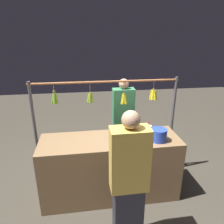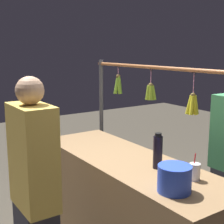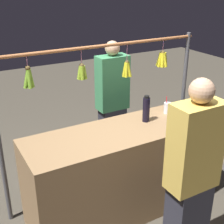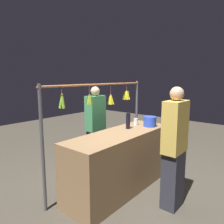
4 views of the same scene
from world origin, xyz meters
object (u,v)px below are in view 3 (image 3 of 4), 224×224
Objects in this scene: blue_bucket at (188,113)px; vendor_person at (112,106)px; customer_person at (191,182)px; drink_cup at (167,108)px; water_bottle at (146,109)px.

vendor_person reaches higher than blue_bucket.
vendor_person is at bearing -73.63° from blue_bucket.
drink_cup is at bearing -118.44° from customer_person.
vendor_person is at bearing -72.50° from drink_cup.
blue_bucket is 1.15× the size of drink_cup.
drink_cup is 0.81m from vendor_person.
customer_person is (0.20, 0.89, -0.24)m from water_bottle.
vendor_person reaches higher than water_bottle.
vendor_person reaches higher than drink_cup.
customer_person reaches higher than drink_cup.
blue_bucket is 0.26m from drink_cup.
water_bottle is 0.42m from blue_bucket.
customer_person is at bearing 80.82° from vendor_person.
customer_person is at bearing 61.56° from drink_cup.
blue_bucket is 0.13× the size of vendor_person.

